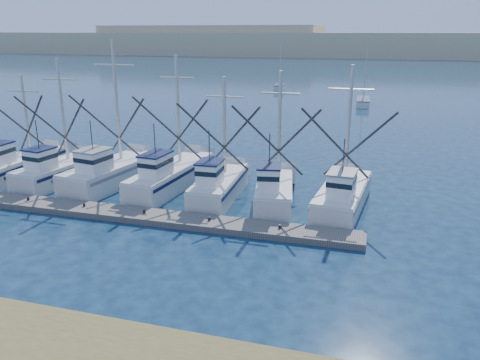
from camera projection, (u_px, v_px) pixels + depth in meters
The scene contains 6 objects.
ground at pixel (204, 290), 19.75m from camera, with size 500.00×500.00×0.00m, color #0B1B32.
floating_dock at pixel (129, 214), 27.47m from camera, with size 27.05×1.80×0.36m, color #66605B.
dune_ridge at pixel (365, 44), 210.54m from camera, with size 360.00×60.00×10.00m, color tan.
trawler_fleet at pixel (156, 178), 31.78m from camera, with size 26.55×9.26×9.93m.
sailboat_near at pixel (363, 102), 69.16m from camera, with size 1.98×6.83×8.10m.
sailboat_far at pixel (279, 87), 87.31m from camera, with size 2.20×5.09×8.10m.
Camera 1 is at (6.29, -16.30, 10.44)m, focal length 35.00 mm.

